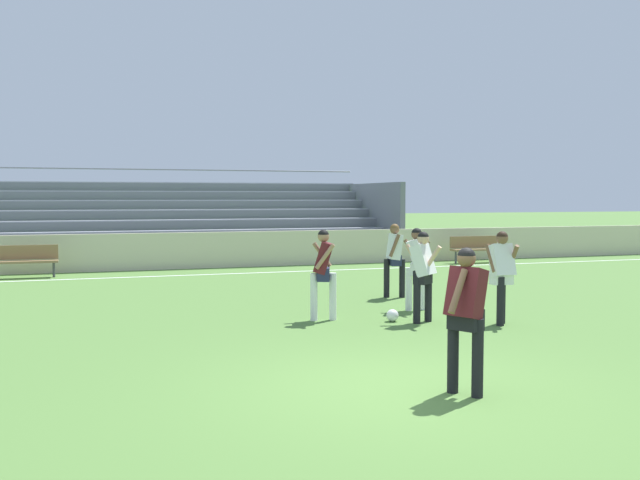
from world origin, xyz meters
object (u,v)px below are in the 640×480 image
(player_dark_wide_right, at_px, (323,267))
(player_white_trailing_run, at_px, (416,262))
(bench_near_wall_gap, at_px, (475,247))
(bench_centre_sideline, at_px, (23,258))
(player_white_wide_left, at_px, (502,269))
(player_white_pressing_high, at_px, (395,254))
(player_white_deep_cover, at_px, (423,269))
(soccer_ball, at_px, (392,315))
(bleacher_stand, at_px, (133,219))
(player_dark_dropping_back, at_px, (466,308))

(player_dark_wide_right, height_order, player_white_trailing_run, player_dark_wide_right)
(bench_near_wall_gap, bearing_deg, bench_centre_sideline, 180.00)
(player_white_wide_left, relative_size, player_white_pressing_high, 1.00)
(player_white_deep_cover, bearing_deg, player_dark_wide_right, 154.47)
(bench_centre_sideline, distance_m, player_dark_wide_right, 10.59)
(bench_near_wall_gap, height_order, player_white_wide_left, player_white_wide_left)
(bench_near_wall_gap, height_order, soccer_ball, bench_near_wall_gap)
(player_dark_wide_right, distance_m, player_white_pressing_high, 3.30)
(bench_centre_sideline, xyz_separation_m, bench_near_wall_gap, (14.15, 0.00, 0.00))
(player_white_deep_cover, distance_m, player_white_pressing_high, 3.11)
(player_white_deep_cover, distance_m, player_white_wide_left, 1.36)
(player_dark_wide_right, height_order, player_white_wide_left, player_dark_wide_right)
(soccer_ball, bearing_deg, bench_near_wall_gap, 52.17)
(player_dark_wide_right, xyz_separation_m, player_white_pressing_high, (2.42, 2.24, -0.00))
(bleacher_stand, relative_size, player_dark_wide_right, 11.32)
(bench_centre_sideline, xyz_separation_m, player_white_wide_left, (8.51, -10.30, 0.42))
(player_dark_wide_right, distance_m, player_white_trailing_run, 2.15)
(player_white_wide_left, bearing_deg, player_dark_wide_right, 153.65)
(bleacher_stand, bearing_deg, player_white_pressing_high, -66.95)
(soccer_ball, bearing_deg, player_dark_wide_right, 155.47)
(bleacher_stand, distance_m, player_white_deep_cover, 15.08)
(bench_near_wall_gap, xyz_separation_m, player_white_wide_left, (-5.65, -10.30, 0.42))
(player_dark_dropping_back, xyz_separation_m, player_white_trailing_run, (2.12, 5.54, -0.03))
(bench_near_wall_gap, xyz_separation_m, player_white_pressing_high, (-6.03, -6.68, 0.43))
(bleacher_stand, bearing_deg, soccer_ball, -75.81)
(player_dark_wide_right, distance_m, player_dark_dropping_back, 5.05)
(player_dark_dropping_back, distance_m, player_white_pressing_high, 7.68)
(player_dark_dropping_back, relative_size, player_white_trailing_run, 1.03)
(bleacher_stand, height_order, bench_near_wall_gap, bleacher_stand)
(bench_centre_sideline, bearing_deg, player_white_trailing_run, -47.19)
(player_white_pressing_high, relative_size, soccer_ball, 7.45)
(bench_near_wall_gap, bearing_deg, player_white_wide_left, -118.72)
(player_white_deep_cover, height_order, soccer_ball, player_white_deep_cover)
(bench_near_wall_gap, bearing_deg, player_dark_dropping_back, -121.28)
(player_dark_dropping_back, xyz_separation_m, soccer_ball, (1.16, 4.53, -0.88))
(player_dark_wide_right, relative_size, player_white_wide_left, 1.01)
(player_white_pressing_high, bearing_deg, player_white_wide_left, -83.93)
(player_white_wide_left, distance_m, player_dark_dropping_back, 4.63)
(bleacher_stand, distance_m, player_white_trailing_run, 14.03)
(bleacher_stand, distance_m, bench_centre_sideline, 5.88)
(player_white_deep_cover, distance_m, soccer_ball, 1.00)
(bleacher_stand, bearing_deg, player_white_trailing_run, -70.96)
(soccer_ball, bearing_deg, player_white_wide_left, -27.54)
(bench_centre_sideline, height_order, player_white_wide_left, player_white_wide_left)
(bench_centre_sideline, height_order, player_white_deep_cover, player_white_deep_cover)
(bleacher_stand, bearing_deg, player_white_wide_left, -70.76)
(bench_near_wall_gap, relative_size, player_white_wide_left, 1.10)
(bleacher_stand, bearing_deg, bench_centre_sideline, -123.72)
(player_dark_wide_right, bearing_deg, bench_near_wall_gap, 46.51)
(player_white_deep_cover, height_order, player_white_trailing_run, player_white_trailing_run)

